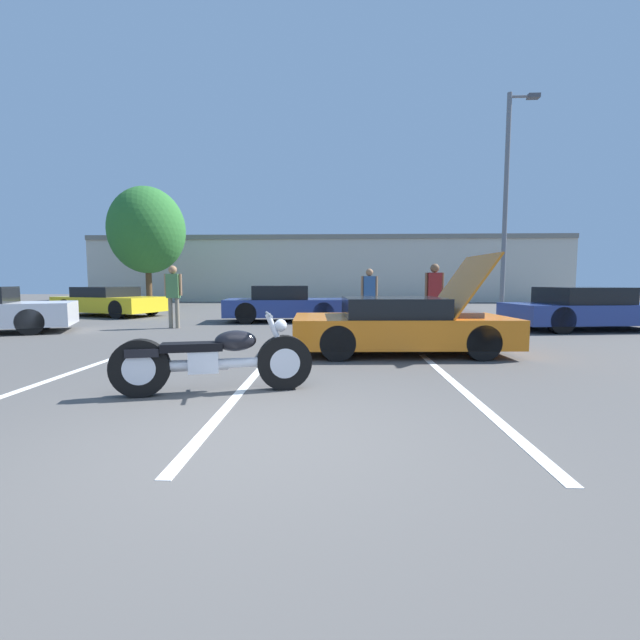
{
  "coord_description": "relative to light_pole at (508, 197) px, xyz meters",
  "views": [
    {
      "loc": [
        0.7,
        -3.61,
        1.39
      ],
      "look_at": [
        0.45,
        2.79,
        0.8
      ],
      "focal_mm": 24.0,
      "sensor_mm": 36.0,
      "label": 1
    }
  ],
  "objects": [
    {
      "name": "parking_stripe_foreground",
      "position": [
        -10.71,
        -12.01,
        -4.68
      ],
      "size": [
        0.12,
        5.19,
        0.01
      ],
      "primitive_type": "cube",
      "color": "white",
      "rests_on": "ground"
    },
    {
      "name": "spectator_midground",
      "position": [
        -5.68,
        -3.98,
        -3.63
      ],
      "size": [
        0.52,
        0.23,
        1.77
      ],
      "color": "#38476B",
      "rests_on": "ground"
    },
    {
      "name": "parked_car_mid_left_row",
      "position": [
        -15.72,
        -0.84,
        -4.12
      ],
      "size": [
        4.55,
        3.17,
        1.15
      ],
      "rotation": [
        0.0,
        0.0,
        -0.33
      ],
      "color": "yellow",
      "rests_on": "ground"
    },
    {
      "name": "parked_car_right_row",
      "position": [
        0.38,
        -5.01,
        -4.1
      ],
      "size": [
        4.58,
        2.48,
        1.21
      ],
      "rotation": [
        0.0,
        0.0,
        0.13
      ],
      "color": "navy",
      "rests_on": "ground"
    },
    {
      "name": "motorcycle",
      "position": [
        -8.21,
        -12.26,
        -4.27
      ],
      "size": [
        2.4,
        0.89,
        0.98
      ],
      "rotation": [
        0.0,
        0.0,
        0.25
      ],
      "color": "black",
      "rests_on": "ground"
    },
    {
      "name": "tree_background",
      "position": [
        -17.1,
        5.92,
        -0.54
      ],
      "size": [
        4.08,
        4.08,
        6.5
      ],
      "color": "brown",
      "rests_on": "ground"
    },
    {
      "name": "spectator_by_show_car",
      "position": [
        -11.48,
        -5.09,
        -3.58
      ],
      "size": [
        0.52,
        0.24,
        1.83
      ],
      "color": "gray",
      "rests_on": "ground"
    },
    {
      "name": "ground_plane",
      "position": [
        -7.39,
        -13.81,
        -4.69
      ],
      "size": [
        80.0,
        80.0,
        0.0
      ],
      "primitive_type": "plane",
      "color": "#514F4C"
    },
    {
      "name": "parked_car_mid_right_row",
      "position": [
        -8.49,
        -2.86,
        -4.1
      ],
      "size": [
        4.21,
        2.21,
        1.23
      ],
      "rotation": [
        0.0,
        0.0,
        0.1
      ],
      "color": "navy",
      "rests_on": "ground"
    },
    {
      "name": "show_car_hood_open",
      "position": [
        -5.44,
        -9.15,
        -4.15
      ],
      "size": [
        4.17,
        2.14,
        1.89
      ],
      "rotation": [
        0.0,
        0.0,
        0.05
      ],
      "color": "orange",
      "rests_on": "ground"
    },
    {
      "name": "parking_stripe_back",
      "position": [
        -5.09,
        -12.01,
        -4.68
      ],
      "size": [
        0.12,
        5.19,
        0.01
      ],
      "primitive_type": "cube",
      "color": "white",
      "rests_on": "ground"
    },
    {
      "name": "far_building",
      "position": [
        -7.39,
        12.67,
        -2.35
      ],
      "size": [
        32.0,
        4.2,
        4.4
      ],
      "color": "beige",
      "rests_on": "ground"
    },
    {
      "name": "light_pole",
      "position": [
        0.0,
        0.0,
        0.0
      ],
      "size": [
        1.21,
        0.28,
        8.6
      ],
      "color": "slate",
      "rests_on": "ground"
    },
    {
      "name": "spectator_near_motorcycle",
      "position": [
        -4.0,
        -5.49,
        -3.57
      ],
      "size": [
        0.52,
        0.24,
        1.86
      ],
      "color": "gray",
      "rests_on": "ground"
    },
    {
      "name": "parking_stripe_middle",
      "position": [
        -7.9,
        -12.01,
        -4.68
      ],
      "size": [
        0.12,
        5.19,
        0.01
      ],
      "primitive_type": "cube",
      "color": "white",
      "rests_on": "ground"
    }
  ]
}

